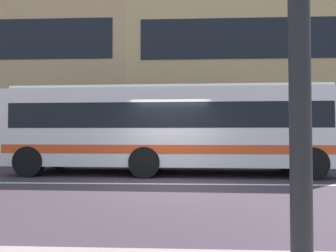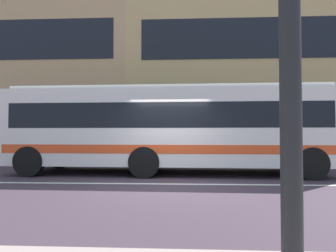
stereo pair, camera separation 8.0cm
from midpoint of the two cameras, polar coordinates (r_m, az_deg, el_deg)
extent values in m
plane|color=#41333E|center=(8.13, -0.18, -11.56)|extent=(160.00, 160.00, 0.00)
cube|color=silver|center=(8.13, -0.18, -11.53)|extent=(60.00, 0.16, 0.01)
cube|color=#36682B|center=(13.72, -1.63, -5.36)|extent=(14.77, 1.10, 1.01)
cube|color=tan|center=(26.35, -27.29, 9.05)|extent=(19.11, 11.38, 12.40)
cube|color=tan|center=(24.47, 22.82, 9.54)|extent=(23.51, 11.38, 12.16)
cube|color=black|center=(19.61, 28.84, 15.34)|extent=(21.63, 0.04, 2.43)
cube|color=silver|center=(10.20, -0.24, -0.37)|extent=(11.05, 2.78, 2.55)
cube|color=black|center=(10.21, -0.24, 1.78)|extent=(10.39, 2.78, 0.82)
cube|color=#E24B1F|center=(10.21, -0.24, -4.31)|extent=(10.83, 2.79, 0.28)
cube|color=silver|center=(10.31, -0.24, 7.07)|extent=(10.60, 2.36, 0.12)
cube|color=black|center=(11.26, 28.98, 1.67)|extent=(0.08, 2.10, 0.90)
cylinder|color=black|center=(11.97, 22.31, -5.83)|extent=(1.01, 0.31, 1.00)
cylinder|color=black|center=(9.82, 26.60, -6.73)|extent=(1.01, 0.31, 1.00)
cylinder|color=black|center=(11.44, -3.22, -6.14)|extent=(1.01, 0.31, 1.00)
cylinder|color=black|center=(9.17, -4.99, -7.26)|extent=(1.01, 0.31, 1.00)
cylinder|color=black|center=(12.50, -20.98, -5.66)|extent=(1.01, 0.31, 1.00)
cylinder|color=black|center=(10.46, -26.30, -6.41)|extent=(1.01, 0.31, 1.00)
cylinder|color=black|center=(2.23, 23.74, 20.67)|extent=(0.14, 0.14, 4.19)
camera|label=1|loc=(0.04, -90.22, 0.01)|focal=30.41mm
camera|label=2|loc=(0.04, 89.78, -0.01)|focal=30.41mm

